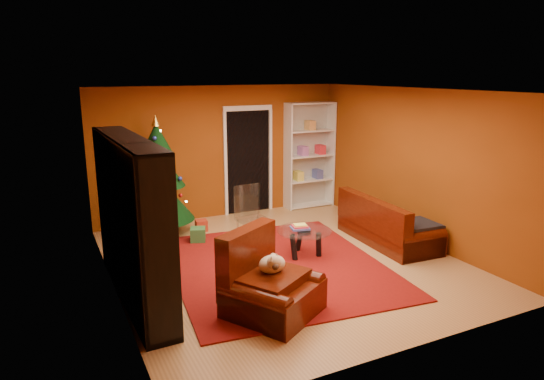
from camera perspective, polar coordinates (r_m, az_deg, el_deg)
name	(u,v)px	position (r m, az deg, el deg)	size (l,w,h in m)	color
floor	(283,263)	(7.60, 1.34, -8.54)	(5.00, 5.50, 0.05)	#A67846
ceiling	(284,89)	(7.03, 1.46, 11.84)	(5.00, 5.50, 0.05)	silver
wall_back	(220,152)	(9.71, -6.18, 4.46)	(5.00, 0.05, 2.60)	#823A0D
wall_left	(107,199)	(6.47, -18.87, -0.97)	(0.05, 5.50, 2.60)	#823A0D
wall_right	(415,165)	(8.64, 16.45, 2.80)	(0.05, 5.50, 2.60)	#823A0D
doorway	(248,162)	(9.93, -2.80, 3.26)	(1.06, 0.60, 2.16)	black
rug	(277,266)	(7.40, 0.57, -8.89)	(3.06, 3.57, 0.02)	maroon
media_unit	(132,220)	(6.36, -16.19, -3.42)	(0.42, 2.72, 2.09)	black
christmas_tree	(159,177)	(8.79, -13.19, 1.48)	(1.21, 1.21, 2.15)	black
gift_box_teal	(137,236)	(8.56, -15.63, -5.25)	(0.29, 0.29, 0.29)	#186886
gift_box_green	(198,235)	(8.46, -8.70, -5.25)	(0.25, 0.25, 0.25)	#28632E
gift_box_red	(201,225)	(9.03, -8.31, -4.15)	(0.20, 0.20, 0.20)	#A62916
white_bookshelf	(309,156)	(10.37, 4.43, 4.06)	(1.06, 0.38, 2.29)	white
armchair	(273,282)	(5.89, 0.14, -10.79)	(1.06, 1.06, 0.83)	#370D04
dog	(272,264)	(5.88, 0.00, -8.71)	(0.40, 0.30, 0.27)	beige
sofa	(389,219)	(8.52, 13.57, -3.35)	(1.90, 0.86, 0.82)	#370D04
coffee_table	(304,243)	(7.72, 3.78, -6.22)	(0.86, 0.86, 0.54)	gray
acrylic_chair	(253,220)	(8.06, -2.20, -3.55)	(0.47, 0.52, 0.93)	#66605B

